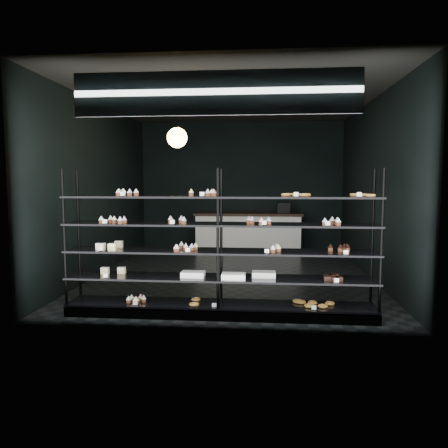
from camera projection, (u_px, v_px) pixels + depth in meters
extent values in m
cube|color=black|center=(233.00, 275.00, 8.14)|extent=(5.00, 6.00, 0.01)
cube|color=black|center=(233.00, 100.00, 7.82)|extent=(5.00, 6.00, 0.01)
cube|color=black|center=(241.00, 187.00, 10.95)|extent=(5.00, 0.01, 3.20)
cube|color=black|center=(215.00, 195.00, 5.00)|extent=(5.00, 0.01, 3.20)
cube|color=black|center=(100.00, 189.00, 8.20)|extent=(0.01, 6.00, 3.20)
cube|color=black|center=(373.00, 189.00, 7.75)|extent=(0.01, 6.00, 3.20)
cube|color=black|center=(220.00, 311.00, 5.70)|extent=(4.00, 0.50, 0.12)
cylinder|color=black|center=(64.00, 241.00, 5.57)|extent=(0.04, 0.04, 1.85)
cylinder|color=black|center=(79.00, 237.00, 6.00)|extent=(0.04, 0.04, 1.85)
cylinder|color=black|center=(218.00, 243.00, 5.39)|extent=(0.04, 0.04, 1.85)
cylinder|color=black|center=(221.00, 239.00, 5.83)|extent=(0.04, 0.04, 1.85)
cylinder|color=black|center=(381.00, 246.00, 5.22)|extent=(0.04, 0.04, 1.85)
cylinder|color=black|center=(372.00, 240.00, 5.65)|extent=(0.04, 0.04, 1.85)
cube|color=black|center=(220.00, 304.00, 5.69)|extent=(4.00, 0.50, 0.03)
cube|color=black|center=(220.00, 278.00, 5.66)|extent=(4.00, 0.50, 0.02)
cube|color=black|center=(220.00, 251.00, 5.62)|extent=(4.00, 0.50, 0.02)
cube|color=black|center=(220.00, 224.00, 5.59)|extent=(4.00, 0.50, 0.02)
cube|color=black|center=(220.00, 197.00, 5.55)|extent=(4.00, 0.50, 0.02)
cube|color=white|center=(120.00, 194.00, 5.48)|extent=(0.06, 0.04, 0.06)
cube|color=white|center=(201.00, 194.00, 5.39)|extent=(0.05, 0.04, 0.06)
cube|color=white|center=(299.00, 195.00, 5.28)|extent=(0.05, 0.04, 0.06)
cube|color=white|center=(357.00, 195.00, 5.22)|extent=(0.06, 0.04, 0.06)
cube|color=white|center=(108.00, 222.00, 5.53)|extent=(0.06, 0.04, 0.06)
cube|color=white|center=(173.00, 222.00, 5.45)|extent=(0.05, 0.04, 0.06)
cube|color=white|center=(260.00, 223.00, 5.36)|extent=(0.05, 0.04, 0.06)
cube|color=white|center=(326.00, 224.00, 5.29)|extent=(0.06, 0.04, 0.06)
cube|color=white|center=(104.00, 249.00, 5.57)|extent=(0.06, 0.04, 0.06)
cube|color=white|center=(185.00, 250.00, 5.48)|extent=(0.06, 0.04, 0.06)
cube|color=white|center=(269.00, 251.00, 5.38)|extent=(0.05, 0.04, 0.06)
cube|color=white|center=(342.00, 252.00, 5.31)|extent=(0.06, 0.04, 0.06)
cube|color=white|center=(107.00, 276.00, 5.60)|extent=(0.06, 0.04, 0.06)
cube|color=white|center=(333.00, 281.00, 5.35)|extent=(0.06, 0.04, 0.06)
cube|color=white|center=(133.00, 303.00, 5.61)|extent=(0.06, 0.04, 0.06)
cube|color=white|center=(211.00, 305.00, 5.52)|extent=(0.05, 0.04, 0.06)
cube|color=white|center=(315.00, 308.00, 5.40)|extent=(0.06, 0.04, 0.06)
cube|color=#0C1F3D|center=(215.00, 93.00, 4.97)|extent=(3.20, 0.04, 0.45)
cube|color=white|center=(215.00, 93.00, 4.95)|extent=(3.30, 0.02, 0.50)
cylinder|color=black|center=(177.00, 110.00, 7.03)|extent=(0.01, 0.01, 0.57)
sphere|color=#FFCD59|center=(177.00, 138.00, 7.07)|extent=(0.32, 0.32, 0.32)
cube|color=white|center=(248.00, 234.00, 10.55)|extent=(2.48, 0.60, 0.92)
cube|color=black|center=(248.00, 214.00, 10.50)|extent=(2.58, 0.65, 0.06)
cube|color=black|center=(284.00, 208.00, 10.41)|extent=(0.30, 0.30, 0.25)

